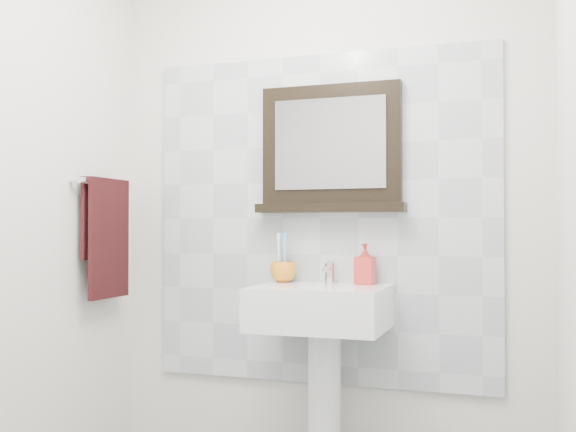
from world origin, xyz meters
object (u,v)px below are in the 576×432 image
object	(u,v)px
pedestal_sink	(321,329)
soap_dispenser	(365,264)
framed_mirror	(331,152)
toothbrush_cup	(283,272)
hand_towel	(106,228)

from	to	relation	value
pedestal_sink	soap_dispenser	distance (m)	0.34
pedestal_sink	soap_dispenser	world-z (taller)	soap_dispenser
soap_dispenser	pedestal_sink	bearing A→B (deg)	-133.90
soap_dispenser	framed_mirror	size ratio (longest dim) A/B	0.26
toothbrush_cup	hand_towel	world-z (taller)	hand_towel
soap_dispenser	hand_towel	size ratio (longest dim) A/B	0.32
toothbrush_cup	hand_towel	bearing A→B (deg)	-165.37
pedestal_sink	soap_dispenser	bearing A→B (deg)	40.85
pedestal_sink	framed_mirror	bearing A→B (deg)	92.39
toothbrush_cup	pedestal_sink	bearing A→B (deg)	-30.72
hand_towel	soap_dispenser	bearing A→B (deg)	10.50
pedestal_sink	toothbrush_cup	distance (m)	0.34
toothbrush_cup	framed_mirror	distance (m)	0.58
toothbrush_cup	soap_dispenser	distance (m)	0.38
pedestal_sink	soap_dispenser	size ratio (longest dim) A/B	5.41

